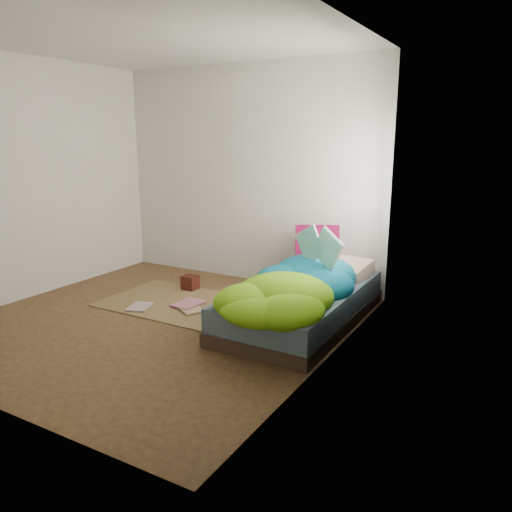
{
  "coord_description": "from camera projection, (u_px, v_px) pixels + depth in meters",
  "views": [
    {
      "loc": [
        3.1,
        -3.49,
        1.76
      ],
      "look_at": [
        0.69,
        0.75,
        0.59
      ],
      "focal_mm": 35.0,
      "sensor_mm": 36.0,
      "label": 1
    }
  ],
  "objects": [
    {
      "name": "rug",
      "position": [
        179.0,
        303.0,
        5.39
      ],
      "size": [
        1.6,
        1.1,
        0.01
      ],
      "primitive_type": "cube",
      "color": "brown",
      "rests_on": "ground"
    },
    {
      "name": "duvet",
      "position": [
        293.0,
        276.0,
        4.57
      ],
      "size": [
        0.96,
        1.84,
        0.34
      ],
      "primitive_type": null,
      "color": "#08557E",
      "rests_on": "bed"
    },
    {
      "name": "bed",
      "position": [
        302.0,
        305.0,
        4.84
      ],
      "size": [
        1.0,
        2.0,
        0.34
      ],
      "color": "#3B2C20",
      "rests_on": "ground"
    },
    {
      "name": "floor_book_a",
      "position": [
        130.0,
        306.0,
        5.23
      ],
      "size": [
        0.3,
        0.34,
        0.02
      ],
      "primitive_type": "imported",
      "rotation": [
        0.0,
        0.0,
        0.36
      ],
      "color": "silver",
      "rests_on": "rug"
    },
    {
      "name": "floor_book_c",
      "position": [
        181.0,
        311.0,
        5.09
      ],
      "size": [
        0.36,
        0.33,
        0.02
      ],
      "primitive_type": "imported",
      "rotation": [
        0.0,
        0.0,
        1.02
      ],
      "color": "tan",
      "rests_on": "rug"
    },
    {
      "name": "open_book",
      "position": [
        318.0,
        237.0,
        4.74
      ],
      "size": [
        0.5,
        0.3,
        0.3
      ],
      "primitive_type": null,
      "rotation": [
        0.0,
        0.0,
        -0.4
      ],
      "color": "#2C8736",
      "rests_on": "duvet"
    },
    {
      "name": "wooden_box",
      "position": [
        190.0,
        282.0,
        5.84
      ],
      "size": [
        0.17,
        0.17,
        0.16
      ],
      "primitive_type": "cube",
      "rotation": [
        0.0,
        0.0,
        0.03
      ],
      "color": "#3A150D",
      "rests_on": "rug"
    },
    {
      "name": "floor_book_b",
      "position": [
        180.0,
        302.0,
        5.35
      ],
      "size": [
        0.26,
        0.34,
        0.03
      ],
      "primitive_type": "imported",
      "rotation": [
        0.0,
        0.0,
        -0.05
      ],
      "color": "pink",
      "rests_on": "rug"
    },
    {
      "name": "room_walls",
      "position": [
        150.0,
        152.0,
        4.47
      ],
      "size": [
        3.54,
        3.54,
        2.62
      ],
      "color": "silver",
      "rests_on": "ground"
    },
    {
      "name": "pillow_floral",
      "position": [
        338.0,
        268.0,
        5.24
      ],
      "size": [
        0.69,
        0.48,
        0.14
      ],
      "primitive_type": "cube",
      "rotation": [
        0.0,
        0.0,
        -0.14
      ],
      "color": "silver",
      "rests_on": "bed"
    },
    {
      "name": "ground",
      "position": [
        157.0,
        322.0,
        4.86
      ],
      "size": [
        3.5,
        3.5,
        0.0
      ],
      "primitive_type": "cube",
      "color": "#46281A",
      "rests_on": "ground"
    },
    {
      "name": "pillow_magenta",
      "position": [
        317.0,
        247.0,
        5.47
      ],
      "size": [
        0.49,
        0.34,
        0.47
      ],
      "primitive_type": "cube",
      "rotation": [
        0.0,
        0.0,
        0.46
      ],
      "color": "#4B0522",
      "rests_on": "bed"
    }
  ]
}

